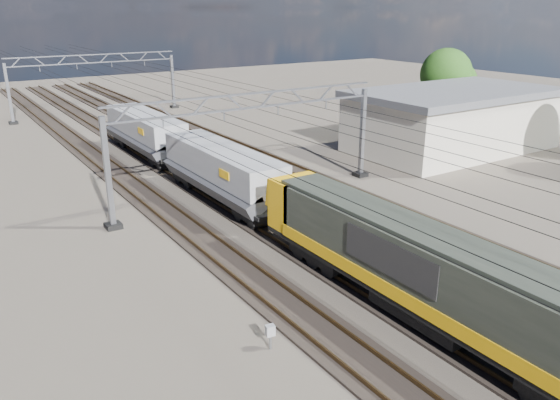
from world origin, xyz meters
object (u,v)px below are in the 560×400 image
trackside_cabinet (270,332)px  tree_far (449,76)px  catenary_gantry_mid (252,142)px  hopper_wagon_mid (145,131)px  catenary_gantry_far (96,82)px  locomotive (431,273)px  hopper_wagon_lead (222,170)px  industrial_shed (453,119)px

trackside_cabinet → tree_far: 46.12m
catenary_gantry_mid → hopper_wagon_mid: catenary_gantry_mid is taller
catenary_gantry_far → locomotive: (-2.00, -53.16, -1.58)m
catenary_gantry_far → trackside_cabinet: 51.90m
locomotive → hopper_wagon_lead: locomotive is taller
hopper_wagon_mid → tree_far: (32.32, -4.94, 2.98)m
locomotive → hopper_wagon_mid: size_ratio=1.62×
locomotive → hopper_wagon_mid: locomotive is taller
hopper_wagon_lead → industrial_shed: 24.05m
locomotive → industrial_shed: 30.71m
catenary_gantry_mid → hopper_wagon_lead: catenary_gantry_mid is taller
catenary_gantry_mid → tree_far: size_ratio=2.43×
catenary_gantry_mid → tree_far: (30.32, 9.79, 1.31)m
catenary_gantry_mid → trackside_cabinet: catenary_gantry_mid is taller
locomotive → hopper_wagon_mid: bearing=90.0°
catenary_gantry_mid → catenary_gantry_far: 36.00m
catenary_gantry_far → hopper_wagon_lead: size_ratio=1.53×
catenary_gantry_far → tree_far: 40.10m
hopper_wagon_mid → catenary_gantry_far: bearing=84.6°
catenary_gantry_far → locomotive: size_ratio=0.94×
hopper_wagon_lead → catenary_gantry_far: bearing=86.8°
locomotive → tree_far: bearing=39.8°
hopper_wagon_lead → industrial_shed: size_ratio=0.70×
catenary_gantry_far → hopper_wagon_mid: size_ratio=1.53×
hopper_wagon_mid → industrial_shed: 27.17m
catenary_gantry_mid → locomotive: (-2.00, -17.16, -1.58)m
catenary_gantry_mid → tree_far: bearing=17.9°
locomotive → tree_far: 42.18m
catenary_gantry_far → industrial_shed: 40.51m
catenary_gantry_far → hopper_wagon_lead: catenary_gantry_far is taller
catenary_gantry_far → tree_far: bearing=-40.8°
locomotive → hopper_wagon_lead: (-0.00, 17.70, -0.09)m
catenary_gantry_far → tree_far: tree_far is taller
hopper_wagon_mid → industrial_shed: industrial_shed is taller
catenary_gantry_mid → hopper_wagon_lead: size_ratio=1.53×
hopper_wagon_lead → tree_far: size_ratio=1.59×
catenary_gantry_mid → catenary_gantry_far: same height
hopper_wagon_mid → tree_far: bearing=-8.7°
catenary_gantry_mid → industrial_shed: size_ratio=1.07×
catenary_gantry_far → tree_far: size_ratio=2.43×
hopper_wagon_lead → catenary_gantry_mid: bearing=-14.9°
industrial_shed → tree_far: tree_far is taller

